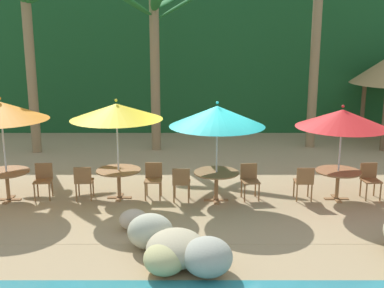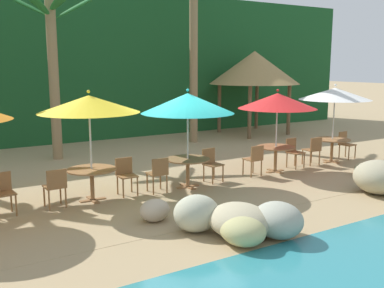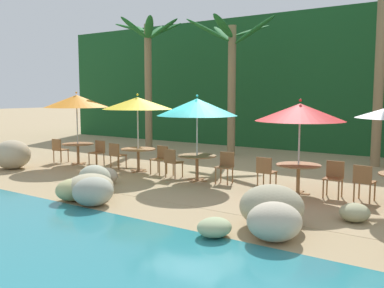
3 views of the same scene
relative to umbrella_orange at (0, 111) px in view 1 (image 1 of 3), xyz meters
name	(u,v)px [view 1 (image 1 of 3)]	position (x,y,z in m)	size (l,w,h in m)	color
ground_plane	(213,199)	(5.06, 0.08, -2.23)	(120.00, 120.00, 0.00)	tan
terrace_deck	(213,199)	(5.06, 0.08, -2.23)	(18.00, 5.20, 0.01)	tan
foliage_backdrop	(204,56)	(5.06, 9.08, 0.77)	(28.00, 2.40, 6.00)	#194C23
rock_seawall	(275,232)	(6.11, -2.80, -1.85)	(16.63, 3.36, 1.05)	tan
umbrella_orange	(0,111)	(0.00, 0.00, 0.00)	(2.23, 2.23, 2.56)	silver
dining_table_orange	(6,176)	(0.00, 0.00, -1.62)	(1.10, 1.10, 0.74)	olive
chair_orange_seaward	(43,178)	(0.84, 0.17, -1.72)	(0.46, 0.46, 0.87)	olive
umbrella_yellow	(116,112)	(2.72, 0.14, -0.04)	(2.23, 2.23, 2.50)	silver
dining_table_yellow	(118,175)	(2.72, 0.14, -1.62)	(1.10, 1.10, 0.74)	olive
chair_yellow_seaward	(153,178)	(3.57, 0.22, -1.72)	(0.43, 0.43, 0.87)	olive
chair_yellow_inland	(83,180)	(1.87, 0.01, -1.72)	(0.44, 0.45, 0.87)	olive
umbrella_teal	(217,116)	(5.12, -0.04, -0.12)	(2.29, 2.29, 2.47)	silver
dining_table_teal	(216,177)	(5.12, -0.04, -1.62)	(1.10, 1.10, 0.74)	olive
chair_teal_seaward	(249,178)	(5.96, 0.15, -1.72)	(0.47, 0.47, 0.87)	olive
chair_teal_inland	(181,182)	(4.27, -0.10, -1.72)	(0.43, 0.44, 0.87)	olive
umbrella_red	(342,118)	(8.12, 0.05, -0.19)	(2.20, 2.20, 2.37)	silver
dining_table_red	(338,176)	(8.12, 0.05, -1.62)	(1.10, 1.10, 0.74)	olive
chair_red_seaward	(369,178)	(8.96, 0.20, -1.72)	(0.45, 0.45, 0.87)	olive
chair_red_inland	(304,181)	(7.27, -0.04, -1.72)	(0.42, 0.43, 0.87)	olive
palm_tree_nearest	(28,34)	(-0.78, 4.80, 1.71)	(3.12, 3.10, 5.72)	olive
palm_tree_second	(154,43)	(3.28, 5.13, 1.41)	(3.48, 3.74, 5.45)	olive
palm_tree_third	(317,7)	(8.74, 5.54, 2.60)	(3.82, 3.50, 7.23)	olive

